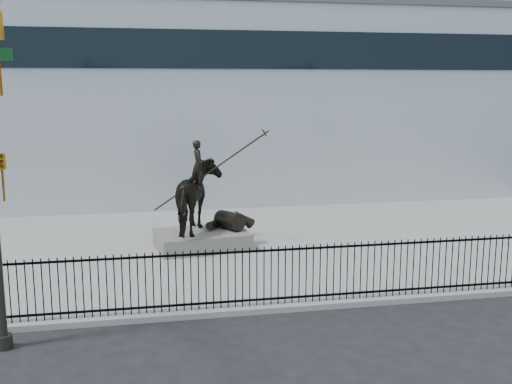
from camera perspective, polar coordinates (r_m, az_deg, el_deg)
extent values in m
plane|color=black|center=(14.36, 6.21, -12.66)|extent=(120.00, 120.00, 0.00)
cube|color=gray|center=(20.76, 0.50, -5.11)|extent=(30.00, 12.00, 0.15)
cube|color=#B0B8C0|center=(32.88, -4.05, 8.36)|extent=(44.00, 14.00, 9.00)
cube|color=black|center=(15.37, 4.84, -9.87)|extent=(22.00, 0.05, 0.05)
cube|color=black|center=(14.98, 4.91, -5.37)|extent=(22.00, 0.05, 0.05)
cube|color=black|center=(15.17, 4.88, -7.74)|extent=(22.00, 0.03, 1.50)
cube|color=#625F5A|center=(20.21, -5.17, -4.54)|extent=(3.23, 2.45, 0.56)
imported|color=black|center=(19.89, -5.23, -0.46)|extent=(2.33, 2.62, 2.37)
imported|color=black|center=(19.69, -5.55, 2.62)|extent=(0.46, 0.63, 1.60)
cylinder|color=black|center=(19.83, -4.36, 1.98)|extent=(3.78, 0.60, 2.41)
cylinder|color=black|center=(14.24, -22.88, -12.99)|extent=(0.36, 0.36, 0.30)
imported|color=#BF8015|center=(13.25, -23.01, 1.29)|extent=(0.16, 0.20, 1.00)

